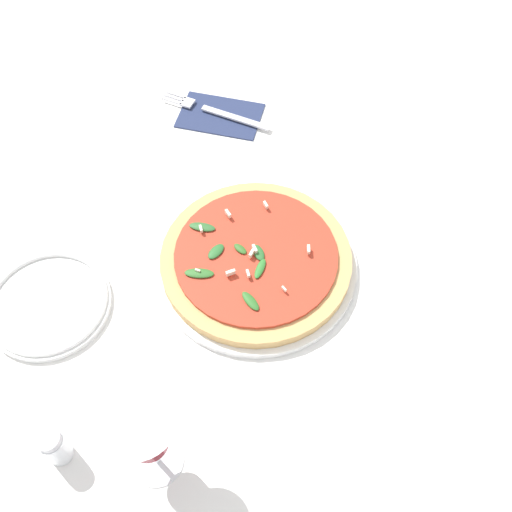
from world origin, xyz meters
TOP-DOWN VIEW (x-y plane):
  - ground_plane at (0.00, 0.00)m, footprint 6.00×6.00m
  - pizza_arugula_main at (0.02, 0.02)m, footprint 0.31×0.31m
  - wine_glass at (0.02, 0.35)m, footprint 0.09×0.09m
  - napkin at (0.21, -0.26)m, footprint 0.17×0.12m
  - fork at (0.22, -0.26)m, footprint 0.22×0.02m
  - side_plate_white at (0.28, 0.21)m, footprint 0.18×0.18m
  - shaker_pepper at (0.14, 0.39)m, footprint 0.03×0.03m

SIDE VIEW (x-z plane):
  - ground_plane at x=0.00m, z-range 0.00..0.00m
  - napkin at x=0.21m, z-range 0.00..0.01m
  - fork at x=0.22m, z-range 0.01..0.01m
  - side_plate_white at x=0.28m, z-range 0.00..0.02m
  - pizza_arugula_main at x=0.02m, z-range -0.01..0.04m
  - shaker_pepper at x=0.14m, z-range 0.00..0.07m
  - wine_glass at x=0.02m, z-range 0.03..0.19m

